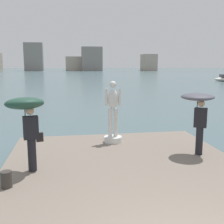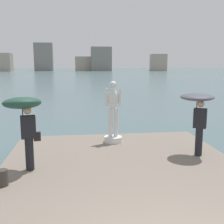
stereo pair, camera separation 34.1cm
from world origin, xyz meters
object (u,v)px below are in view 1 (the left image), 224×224
at_px(onlooker_left, 26,113).
at_px(mooring_bollard, 6,179).
at_px(statue_white_figure, 113,119).
at_px(onlooker_right, 198,106).

height_order(onlooker_left, mooring_bollard, onlooker_left).
xyz_separation_m(statue_white_figure, onlooker_left, (-2.66, -2.40, 0.71)).
bearing_deg(onlooker_left, onlooker_right, 7.20).
distance_m(statue_white_figure, onlooker_left, 3.65).
relative_size(onlooker_left, onlooker_right, 1.05).
bearing_deg(onlooker_right, statue_white_figure, 143.50).
height_order(statue_white_figure, onlooker_left, statue_white_figure).
distance_m(onlooker_left, onlooker_right, 5.08).
bearing_deg(mooring_bollard, onlooker_right, 16.52).
bearing_deg(onlooker_right, mooring_bollard, -163.48).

